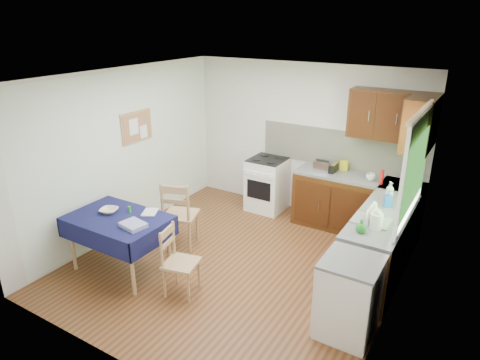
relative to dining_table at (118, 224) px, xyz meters
The scene contains 33 objects.
floor 1.67m from the dining_table, 36.21° to the left, with size 4.20×4.20×0.00m, color #522A15.
ceiling 2.39m from the dining_table, 36.21° to the left, with size 4.00×4.20×0.02m, color white.
wall_back 3.30m from the dining_table, 67.62° to the left, with size 4.00×0.02×2.50m, color silver.
wall_front 1.82m from the dining_table, 43.96° to the right, with size 4.00×0.02×2.50m, color silver.
wall_left 1.32m from the dining_table, 130.07° to the left, with size 0.02×4.20×2.50m, color white.
wall_right 3.41m from the dining_table, 15.64° to the left, with size 0.02×4.20×2.50m, color silver.
base_cabinets 3.39m from the dining_table, 39.82° to the left, with size 1.90×2.30×0.86m.
worktop_back 3.55m from the dining_table, 49.79° to the left, with size 1.90×0.60×0.04m, color slate.
worktop_right 3.33m from the dining_table, 27.91° to the left, with size 0.60×1.70×0.04m, color slate.
worktop_corner 4.00m from the dining_table, 42.65° to the left, with size 0.60×0.60×0.04m, color slate.
splashback 3.58m from the dining_table, 57.74° to the left, with size 2.70×0.02×0.60m, color beige.
upper_cabinets 4.04m from the dining_table, 44.41° to the left, with size 1.20×0.85×0.70m.
stove 2.81m from the dining_table, 74.74° to the left, with size 0.60×0.61×0.92m.
window 3.72m from the dining_table, 26.59° to the left, with size 0.04×1.48×1.26m.
fridge 2.97m from the dining_table, ahead, with size 0.58×0.60×0.89m.
corkboard 1.69m from the dining_table, 121.28° to the left, with size 0.04×0.62×0.47m.
dining_table is the anchor object (origin of this frame).
chair_far 0.92m from the dining_table, 71.43° to the left, with size 0.58×0.58×1.03m.
chair_near 0.99m from the dining_table, ahead, with size 0.46×0.46×0.87m.
toaster 3.16m from the dining_table, 56.55° to the left, with size 0.25×0.16×0.19m.
sandwich_press 3.26m from the dining_table, 56.54° to the left, with size 0.28×0.24×0.16m.
sauce_bottle 3.71m from the dining_table, 43.91° to the left, with size 0.05×0.05×0.22m, color red.
yellow_packet 3.52m from the dining_table, 55.16° to the left, with size 0.12×0.08×0.15m, color gold.
dish_rack 3.15m from the dining_table, 24.25° to the left, with size 0.43×0.33×0.21m.
kettle 3.18m from the dining_table, 21.13° to the left, with size 0.15×0.15×0.25m.
cup 3.63m from the dining_table, 46.66° to the left, with size 0.13×0.13×0.11m, color silver.
soap_bottle_a 3.53m from the dining_table, 34.48° to the left, with size 0.11×0.11×0.27m, color white.
soap_bottle_b 3.47m from the dining_table, 32.00° to the left, with size 0.10×0.10×0.21m, color blue.
soap_bottle_c 3.01m from the dining_table, 18.67° to the left, with size 0.12×0.12×0.16m, color #248629.
plate_bowl 0.23m from the dining_table, 168.06° to the left, with size 0.23×0.23×0.06m, color beige.
book 0.35m from the dining_table, 54.08° to the left, with size 0.18×0.25×0.02m, color white.
spice_jar 0.24m from the dining_table, 80.12° to the left, with size 0.04×0.04×0.08m, color #268D29.
tea_towel 0.41m from the dining_table, 14.29° to the right, with size 0.30×0.23×0.05m, color navy.
Camera 1 is at (2.65, -4.29, 3.17)m, focal length 32.00 mm.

